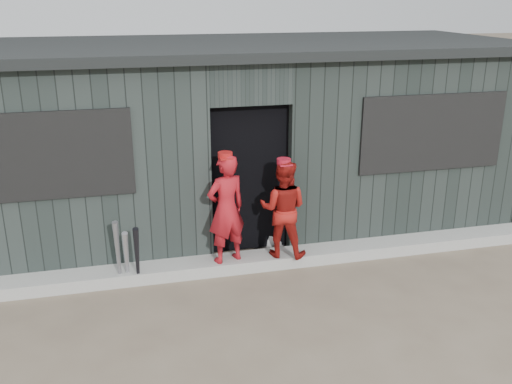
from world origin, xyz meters
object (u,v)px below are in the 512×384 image
object	(u,v)px
bat_right	(137,257)
player_grey_back	(273,209)
bat_mid	(118,254)
bat_left	(127,258)
player_red_left	(226,209)
player_red_right	(283,209)
dugout	(228,136)

from	to	relation	value
bat_right	player_grey_back	distance (m)	1.94
player_grey_back	bat_mid	bearing A→B (deg)	-8.47
bat_mid	bat_left	bearing A→B (deg)	-10.33
bat_left	player_red_left	xyz separation A→B (m)	(1.20, 0.10, 0.45)
player_red_left	bat_left	bearing A→B (deg)	-13.75
bat_right	player_red_left	bearing A→B (deg)	8.10
bat_mid	player_red_right	distance (m)	2.03
player_red_right	player_red_left	bearing A→B (deg)	25.10
bat_mid	player_grey_back	size ratio (longest dim) A/B	0.76
player_red_right	dugout	world-z (taller)	dugout
bat_right	player_grey_back	xyz separation A→B (m)	(1.81, 0.68, 0.16)
bat_mid	player_grey_back	xyz separation A→B (m)	(2.02, 0.61, 0.13)
player_red_right	bat_right	bearing A→B (deg)	29.85
player_red_right	dugout	bearing A→B (deg)	-54.14
bat_left	dugout	size ratio (longest dim) A/B	0.09
player_red_left	player_grey_back	world-z (taller)	player_red_left
player_red_left	bat_mid	bearing A→B (deg)	-14.86
player_grey_back	player_red_left	bearing A→B (deg)	10.42
player_red_right	player_grey_back	xyz separation A→B (m)	(0.02, 0.52, -0.21)
bat_right	player_grey_back	bearing A→B (deg)	20.61
bat_mid	player_grey_back	world-z (taller)	player_grey_back
bat_left	player_grey_back	xyz separation A→B (m)	(1.93, 0.63, 0.18)
bat_left	player_grey_back	size ratio (longest dim) A/B	0.69
bat_mid	player_grey_back	distance (m)	2.12
player_red_left	player_red_right	distance (m)	0.71
bat_mid	dugout	size ratio (longest dim) A/B	0.10
bat_right	player_red_right	world-z (taller)	player_red_right
dugout	player_grey_back	bearing A→B (deg)	-73.36
player_red_left	player_red_right	size ratio (longest dim) A/B	1.10
player_red_right	player_grey_back	world-z (taller)	player_red_right
bat_left	player_grey_back	bearing A→B (deg)	18.12
player_red_left	dugout	distance (m)	1.83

